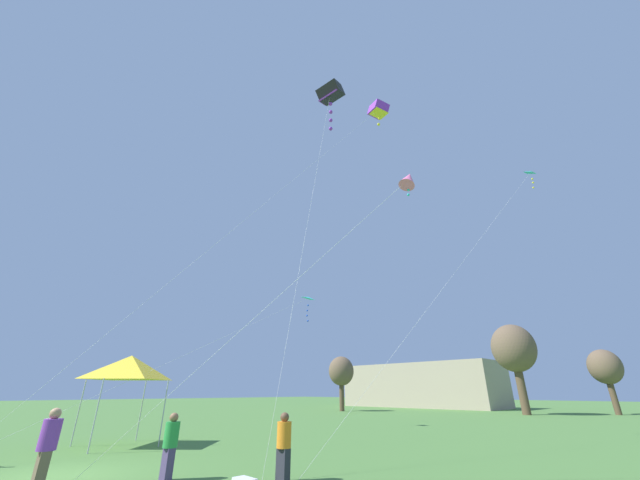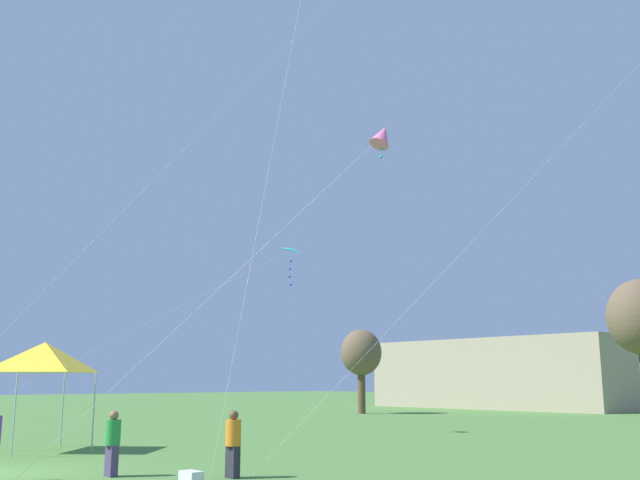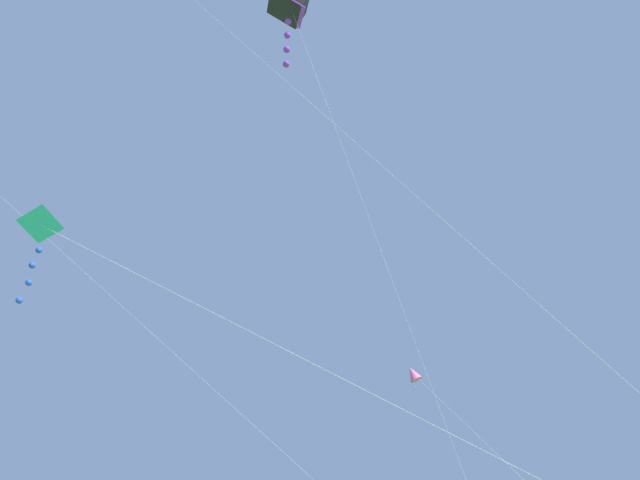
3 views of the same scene
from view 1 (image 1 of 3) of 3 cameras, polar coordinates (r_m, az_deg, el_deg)
ground_plane at (r=14.06m, az=-36.61°, el=-28.17°), size 220.00×220.00×0.00m
distant_building at (r=60.51m, az=15.76°, el=-21.46°), size 23.35×8.46×6.06m
tree_near_right at (r=45.20m, az=28.58°, el=-15.08°), size 4.45×4.45×8.98m
tree_far_right at (r=49.97m, az=38.72°, el=-15.63°), size 3.14×3.14×6.34m
tree_far_centre at (r=47.36m, az=3.42°, el=-20.29°), size 3.10×3.10×6.25m
festival_tent at (r=19.85m, az=-28.14°, el=-17.55°), size 3.01×3.01×3.77m
person_purple_shirt at (r=12.28m, az=-37.49°, el=-24.58°), size 0.43×0.43×1.82m
person_green_shirt at (r=12.11m, az=-22.83°, el=-27.76°), size 0.39×0.39×1.65m
person_orange_shirt at (r=11.27m, az=-5.81°, el=-29.64°), size 0.39×0.39×1.67m
kite_cyan_delta_0 at (r=26.79m, az=-2.12°, el=-9.54°), size 2.81×17.74×8.83m
kite_purple_box_1 at (r=32.27m, az=9.31°, el=19.83°), size 5.13×20.01×24.76m
kite_pink_diamond_2 at (r=12.10m, az=13.84°, el=9.29°), size 7.07×6.53×8.96m
kite_cyan_delta_3 at (r=34.54m, az=30.55°, el=9.13°), size 3.58×22.99×19.37m
kite_black_box_4 at (r=26.42m, az=1.69°, el=22.35°), size 4.78×7.85×21.90m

